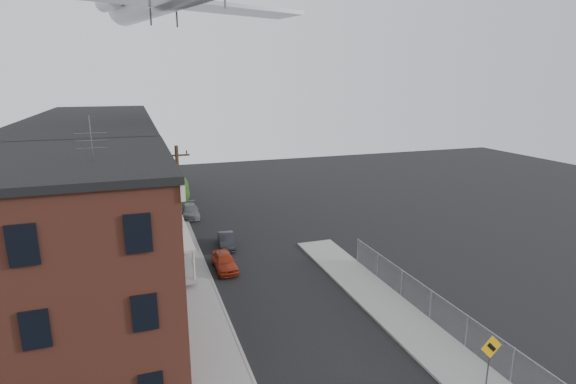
# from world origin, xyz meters

# --- Properties ---
(sidewalk_left) EXTENTS (3.00, 62.00, 0.12)m
(sidewalk_left) POSITION_xyz_m (-5.50, 24.00, 0.06)
(sidewalk_left) COLOR gray
(sidewalk_left) RESTS_ON ground
(sidewalk_right) EXTENTS (3.00, 26.00, 0.12)m
(sidewalk_right) POSITION_xyz_m (5.50, 6.00, 0.06)
(sidewalk_right) COLOR gray
(sidewalk_right) RESTS_ON ground
(curb_left) EXTENTS (0.15, 62.00, 0.14)m
(curb_left) POSITION_xyz_m (-4.05, 24.00, 0.07)
(curb_left) COLOR gray
(curb_left) RESTS_ON ground
(curb_right) EXTENTS (0.15, 26.00, 0.14)m
(curb_right) POSITION_xyz_m (4.05, 6.00, 0.07)
(curb_right) COLOR gray
(curb_right) RESTS_ON ground
(corner_building) EXTENTS (10.31, 12.30, 12.15)m
(corner_building) POSITION_xyz_m (-12.00, 7.00, 5.16)
(corner_building) COLOR #381A11
(corner_building) RESTS_ON ground
(row_house_a) EXTENTS (11.98, 7.00, 10.30)m
(row_house_a) POSITION_xyz_m (-11.96, 16.50, 5.13)
(row_house_a) COLOR slate
(row_house_a) RESTS_ON ground
(row_house_b) EXTENTS (11.98, 7.00, 10.30)m
(row_house_b) POSITION_xyz_m (-11.96, 23.50, 5.13)
(row_house_b) COLOR slate
(row_house_b) RESTS_ON ground
(row_house_c) EXTENTS (11.98, 7.00, 10.30)m
(row_house_c) POSITION_xyz_m (-11.96, 30.50, 5.13)
(row_house_c) COLOR slate
(row_house_c) RESTS_ON ground
(row_house_d) EXTENTS (11.98, 7.00, 10.30)m
(row_house_d) POSITION_xyz_m (-11.96, 37.50, 5.13)
(row_house_d) COLOR slate
(row_house_d) RESTS_ON ground
(row_house_e) EXTENTS (11.98, 7.00, 10.30)m
(row_house_e) POSITION_xyz_m (-11.96, 44.50, 5.13)
(row_house_e) COLOR slate
(row_house_e) RESTS_ON ground
(chainlink_fence) EXTENTS (0.06, 18.06, 1.90)m
(chainlink_fence) POSITION_xyz_m (7.00, 5.00, 1.00)
(chainlink_fence) COLOR gray
(chainlink_fence) RESTS_ON ground
(warning_sign) EXTENTS (1.10, 0.11, 2.80)m
(warning_sign) POSITION_xyz_m (5.60, -1.03, 1.88)
(warning_sign) COLOR #515156
(warning_sign) RESTS_ON ground
(utility_pole) EXTENTS (1.80, 0.26, 9.00)m
(utility_pole) POSITION_xyz_m (-5.60, 18.00, 4.67)
(utility_pole) COLOR black
(utility_pole) RESTS_ON ground
(street_tree) EXTENTS (3.22, 3.20, 5.20)m
(street_tree) POSITION_xyz_m (-5.27, 27.92, 3.45)
(street_tree) COLOR black
(street_tree) RESTS_ON ground
(car_near) EXTENTS (1.55, 3.78, 1.28)m
(car_near) POSITION_xyz_m (-2.84, 15.92, 0.64)
(car_near) COLOR #9A2B13
(car_near) RESTS_ON ground
(car_mid) EXTENTS (1.61, 3.64, 1.16)m
(car_mid) POSITION_xyz_m (-1.80, 20.42, 0.58)
(car_mid) COLOR black
(car_mid) RESTS_ON ground
(car_far) EXTENTS (1.84, 4.29, 1.23)m
(car_far) POSITION_xyz_m (-3.60, 30.13, 0.62)
(car_far) COLOR slate
(car_far) RESTS_ON ground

